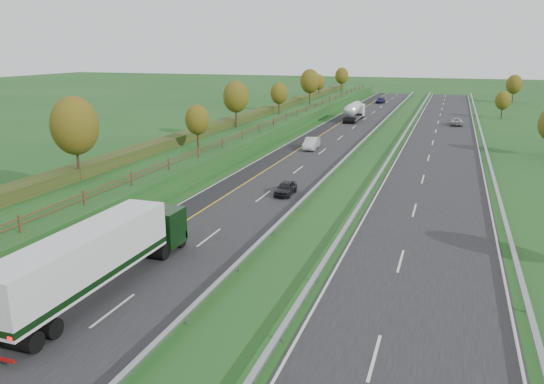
% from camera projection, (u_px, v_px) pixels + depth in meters
% --- Properties ---
extents(ground, '(400.00, 400.00, 0.00)m').
position_uv_depth(ground, '(367.00, 161.00, 66.66)').
color(ground, '#1A4719').
rests_on(ground, ground).
extents(near_carriageway, '(10.50, 200.00, 0.04)m').
position_uv_depth(near_carriageway, '(315.00, 150.00, 73.70)').
color(near_carriageway, black).
rests_on(near_carriageway, ground).
extents(far_carriageway, '(10.50, 200.00, 0.04)m').
position_uv_depth(far_carriageway, '(439.00, 157.00, 68.58)').
color(far_carriageway, black).
rests_on(far_carriageway, ground).
extents(hard_shoulder, '(3.00, 200.00, 0.04)m').
position_uv_depth(hard_shoulder, '(289.00, 148.00, 74.87)').
color(hard_shoulder, black).
rests_on(hard_shoulder, ground).
extents(lane_markings, '(26.75, 200.00, 0.01)m').
position_uv_depth(lane_markings, '(361.00, 152.00, 71.60)').
color(lane_markings, silver).
rests_on(lane_markings, near_carriageway).
extents(embankment_left, '(12.00, 200.00, 2.00)m').
position_uv_depth(embankment_left, '(229.00, 138.00, 77.48)').
color(embankment_left, '#1A4719').
rests_on(embankment_left, ground).
extents(hedge_left, '(2.20, 180.00, 1.10)m').
position_uv_depth(hedge_left, '(216.00, 127.00, 77.70)').
color(hedge_left, '#273616').
rests_on(hedge_left, embankment_left).
extents(fence_left, '(0.12, 189.06, 1.20)m').
position_uv_depth(fence_left, '(257.00, 128.00, 75.26)').
color(fence_left, '#422B19').
rests_on(fence_left, embankment_left).
extents(median_barrier_near, '(0.32, 200.00, 0.71)m').
position_uv_depth(median_barrier_near, '(356.00, 148.00, 71.78)').
color(median_barrier_near, '#95989D').
rests_on(median_barrier_near, ground).
extents(median_barrier_far, '(0.32, 200.00, 0.71)m').
position_uv_depth(median_barrier_far, '(394.00, 150.00, 70.19)').
color(median_barrier_far, '#95989D').
rests_on(median_barrier_far, ground).
extents(outer_barrier_far, '(0.32, 200.00, 0.71)m').
position_uv_depth(outer_barrier_far, '(487.00, 156.00, 66.62)').
color(outer_barrier_far, '#95989D').
rests_on(outer_barrier_far, ground).
extents(trees_left, '(6.64, 164.30, 7.66)m').
position_uv_depth(trees_left, '(221.00, 103.00, 72.88)').
color(trees_left, '#2D2116').
rests_on(trees_left, embankment_left).
extents(trees_far, '(8.45, 118.60, 7.12)m').
position_uv_depth(trees_far, '(528.00, 105.00, 90.02)').
color(trees_far, '#2D2116').
rests_on(trees_far, ground).
extents(box_lorry, '(2.58, 16.28, 4.06)m').
position_uv_depth(box_lorry, '(98.00, 256.00, 29.99)').
color(box_lorry, black).
rests_on(box_lorry, near_carriageway).
extents(road_tanker, '(2.40, 11.22, 3.46)m').
position_uv_depth(road_tanker, '(354.00, 111.00, 103.05)').
color(road_tanker, silver).
rests_on(road_tanker, near_carriageway).
extents(car_dark_near, '(1.55, 3.79, 1.29)m').
position_uv_depth(car_dark_near, '(286.00, 188.00, 50.90)').
color(car_dark_near, black).
rests_on(car_dark_near, near_carriageway).
extents(car_silver_mid, '(1.97, 4.93, 1.60)m').
position_uv_depth(car_silver_mid, '(311.00, 143.00, 73.87)').
color(car_silver_mid, silver).
rests_on(car_silver_mid, near_carriageway).
extents(car_small_far, '(2.03, 4.73, 1.36)m').
position_uv_depth(car_small_far, '(380.00, 100.00, 135.62)').
color(car_small_far, '#141740').
rests_on(car_small_far, near_carriageway).
extents(car_oncoming, '(2.38, 4.86, 1.33)m').
position_uv_depth(car_oncoming, '(456.00, 121.00, 96.77)').
color(car_oncoming, '#A2A1A6').
rests_on(car_oncoming, far_carriageway).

